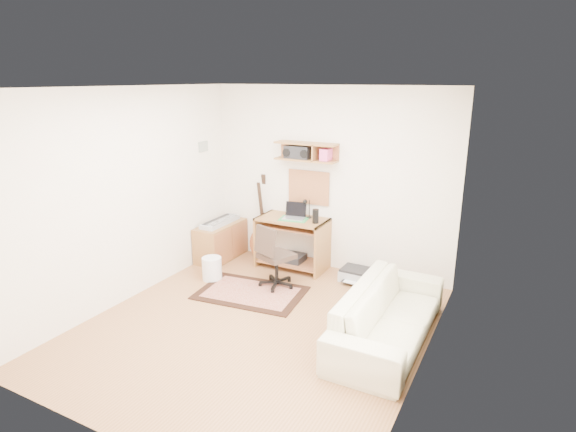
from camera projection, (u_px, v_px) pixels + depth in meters
The scene contains 22 objects.
floor at pixel (257, 326), 5.32m from camera, with size 3.60×4.00×0.01m, color #A87346.
ceiling at pixel (251, 87), 4.58m from camera, with size 3.60×4.00×0.01m, color white.
back_wall at pixel (329, 180), 6.65m from camera, with size 3.60×0.01×2.60m, color white.
left_wall at pixel (128, 196), 5.76m from camera, with size 0.01×4.00×2.60m, color white.
right_wall at pixel (429, 242), 4.15m from camera, with size 0.01×4.00×2.60m, color white.
wall_shelf at pixel (306, 152), 6.56m from camera, with size 0.90×0.25×0.26m, color #9F6B38.
cork_board at pixel (309, 187), 6.80m from camera, with size 0.64×0.03×0.49m, color #A17C50.
wall_photo at pixel (203, 147), 6.90m from camera, with size 0.02×0.20×0.15m, color #4C8CBF.
desk at pixel (292, 243), 6.87m from camera, with size 1.00×0.55×0.75m, color #9F6B38, non-canonical shape.
laptop at pixel (294, 211), 6.70m from camera, with size 0.30×0.30×0.23m, color silver, non-canonical shape.
speaker at pixel (316, 216), 6.52m from camera, with size 0.09×0.09×0.20m, color black.
desk_lamp at pixel (309, 209), 6.76m from camera, with size 0.09×0.09×0.27m, color black, non-canonical shape.
pencil_cup at pixel (316, 217), 6.69m from camera, with size 0.06×0.06×0.09m, color navy.
boombox at pixel (298, 152), 6.62m from camera, with size 0.37×0.17×0.19m, color black.
rug at pixel (251, 293), 6.12m from camera, with size 1.34×0.89×0.02m, color tan.
task_chair at pixel (277, 256), 6.21m from camera, with size 0.45×0.45×0.88m, color #35281F, non-canonical shape.
cabinet at pixel (221, 241), 7.26m from camera, with size 0.40×0.90×0.55m, color #9F6B38.
music_keyboard at pixel (220, 222), 7.17m from camera, with size 0.23×0.74×0.06m, color #B2B5BA.
guitar at pixel (260, 217), 7.19m from camera, with size 0.35×0.22×1.30m, color #B36237, non-canonical shape.
waste_basket at pixel (212, 269), 6.51m from camera, with size 0.27×0.27×0.32m, color white.
printer at pixel (357, 275), 6.49m from camera, with size 0.43×0.34×0.16m, color #A5A8AA.
sofa at pixel (389, 306), 4.95m from camera, with size 1.99×0.58×0.78m, color beige.
Camera 1 is at (2.52, -4.04, 2.69)m, focal length 29.44 mm.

